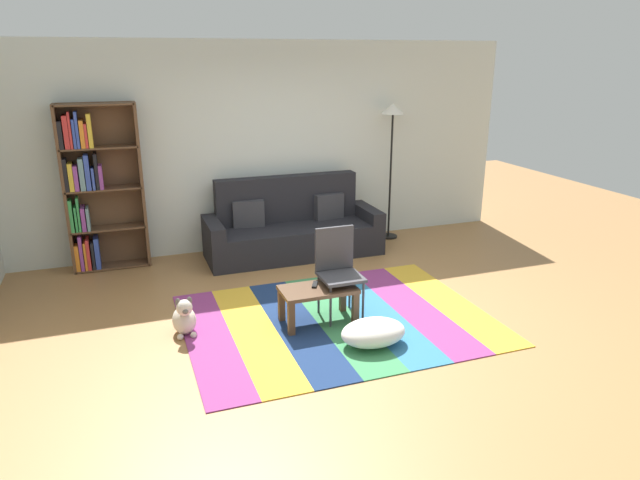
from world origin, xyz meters
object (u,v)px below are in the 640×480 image
at_px(bookshelf, 94,188).
at_px(pouf, 373,332).
at_px(coffee_table, 318,295).
at_px(tv_remote, 315,284).
at_px(dog, 184,318).
at_px(folding_chair, 338,265).
at_px(couch, 292,229).
at_px(standing_lamp, 392,127).

relative_size(bookshelf, pouf, 3.30).
height_order(coffee_table, tv_remote, tv_remote).
distance_m(pouf, dog, 1.77).
distance_m(tv_remote, folding_chair, 0.30).
xyz_separation_m(couch, coffee_table, (-0.37, -2.06, -0.04)).
relative_size(couch, bookshelf, 1.13).
bearing_deg(bookshelf, folding_chair, -44.80).
bearing_deg(pouf, dog, 152.85).
relative_size(bookshelf, standing_lamp, 1.05).
relative_size(pouf, standing_lamp, 0.32).
xyz_separation_m(bookshelf, coffee_table, (1.99, -2.34, -0.71)).
relative_size(pouf, dog, 1.52).
relative_size(couch, dog, 5.69).
xyz_separation_m(couch, dog, (-1.63, -1.85, -0.18)).
height_order(dog, folding_chair, folding_chair).
relative_size(standing_lamp, folding_chair, 2.10).
distance_m(bookshelf, pouf, 3.83).
distance_m(standing_lamp, tv_remote, 3.14).
bearing_deg(coffee_table, dog, 170.58).
bearing_deg(coffee_table, tv_remote, 98.43).
distance_m(dog, tv_remote, 1.28).
bearing_deg(folding_chair, standing_lamp, 69.82).
bearing_deg(standing_lamp, pouf, -118.74).
bearing_deg(pouf, couch, 88.75).
bearing_deg(couch, folding_chair, -93.71).
bearing_deg(dog, pouf, -27.15).
relative_size(couch, tv_remote, 15.07).
height_order(couch, standing_lamp, standing_lamp).
height_order(dog, standing_lamp, standing_lamp).
distance_m(pouf, folding_chair, 0.83).
bearing_deg(bookshelf, standing_lamp, -1.06).
bearing_deg(dog, couch, 48.53).
xyz_separation_m(coffee_table, tv_remote, (-0.01, 0.07, 0.08)).
distance_m(coffee_table, dog, 1.28).
bearing_deg(bookshelf, coffee_table, -49.63).
xyz_separation_m(standing_lamp, folding_chair, (-1.64, -2.15, -1.04)).
bearing_deg(tv_remote, pouf, -37.34).
relative_size(coffee_table, pouf, 1.21).
bearing_deg(standing_lamp, tv_remote, -130.75).
xyz_separation_m(couch, bookshelf, (-2.36, 0.28, 0.67)).
bearing_deg(tv_remote, bookshelf, 157.69).
bearing_deg(folding_chair, bookshelf, 152.35).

